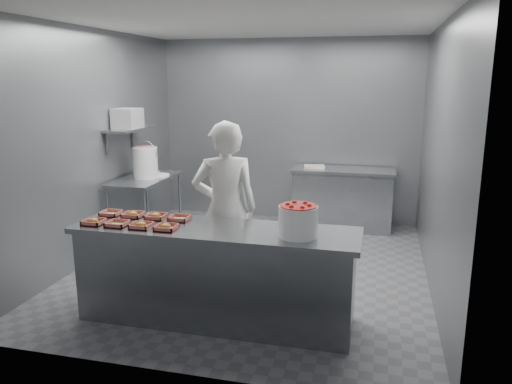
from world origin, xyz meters
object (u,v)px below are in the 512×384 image
tray_3 (166,227)px  strawberry_tub (298,220)px  tray_4 (111,213)px  tray_5 (133,214)px  tray_2 (141,225)px  prep_table (146,200)px  tray_7 (180,218)px  appliance (127,118)px  tray_0 (94,221)px  service_counter (216,274)px  glaze_bucket (145,162)px  tray_1 (118,224)px  back_counter (342,198)px  tray_6 (156,216)px  worker (225,210)px

tray_3 → strawberry_tub: strawberry_tub is taller
tray_4 → tray_5: size_ratio=1.00×
tray_5 → tray_4: bearing=180.0°
tray_2 → tray_4: 0.57m
prep_table → tray_7: bearing=-55.2°
tray_5 → tray_3: bearing=-32.6°
tray_3 → prep_table: bearing=120.6°
tray_5 → appliance: size_ratio=0.54×
tray_0 → strawberry_tub: 1.89m
tray_4 → tray_7: same height
service_counter → prep_table: (-1.65, 1.95, 0.14)m
tray_4 → tray_0: bearing=-90.6°
service_counter → appliance: 2.90m
tray_3 → glaze_bucket: bearing=120.2°
tray_1 → tray_3: (0.48, -0.00, 0.00)m
prep_table → back_counter: same height
back_counter → service_counter: bearing=-105.5°
tray_0 → tray_5: 0.39m
tray_2 → appliance: bearing=120.0°
tray_5 → tray_7: bearing=0.0°
service_counter → tray_0: size_ratio=13.88×
strawberry_tub → appliance: size_ratio=0.96×
prep_table → tray_1: tray_1 is taller
tray_2 → appliance: (-1.18, 2.03, 0.77)m
service_counter → tray_5: size_ratio=13.88×
service_counter → prep_table: 2.56m
strawberry_tub → tray_3: bearing=-175.9°
tray_3 → tray_6: same height
tray_0 → worker: worker is taller
prep_table → tray_3: bearing=-59.4°
prep_table → tray_0: size_ratio=6.40×
tray_0 → tray_6: same height
tray_7 → appliance: bearing=129.4°
tray_3 → tray_5: size_ratio=1.00×
prep_table → glaze_bucket: bearing=-10.4°
tray_4 → tray_7: size_ratio=1.00×
tray_3 → tray_2: bearing=180.0°
tray_0 → tray_3: same height
tray_1 → tray_6: tray_6 is taller
worker → tray_5: bearing=6.6°
strawberry_tub → glaze_bucket: bearing=139.9°
prep_table → tray_6: tray_6 is taller
tray_0 → tray_4: tray_0 is taller
back_counter → strawberry_tub: bearing=-92.3°
tray_1 → tray_3: size_ratio=1.00×
tray_0 → tray_5: bearing=52.0°
service_counter → tray_2: bearing=-166.6°
tray_3 → appliance: size_ratio=0.54×
tray_4 → tray_2: bearing=-32.7°
strawberry_tub → service_counter: bearing=174.8°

